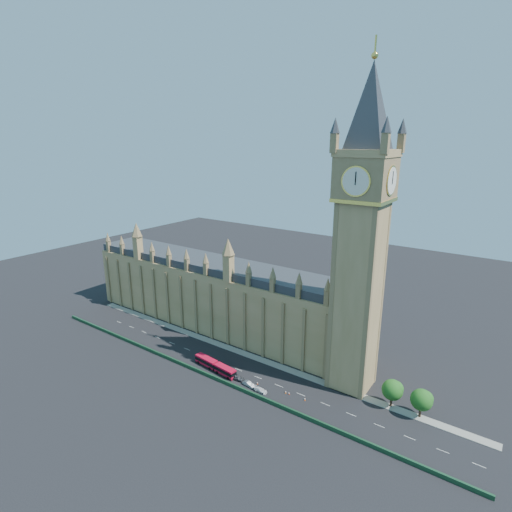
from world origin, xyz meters
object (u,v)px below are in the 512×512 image
Objects in this scene: car_grey at (237,378)px; car_silver at (249,384)px; car_white at (260,390)px; red_bus at (215,366)px.

car_grey reaches higher than car_silver.
car_grey reaches higher than car_white.
red_bus is 14.65m from car_silver.
red_bus is 9.65m from car_grey.
car_grey is at bearing 84.49° from car_white.
car_grey is (9.61, -0.34, -0.77)m from red_bus.
red_bus reaches higher than car_silver.
car_grey is 5.02m from car_silver.
car_silver is (14.60, -0.91, -0.88)m from red_bus.
car_silver is at bearing -102.79° from car_grey.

